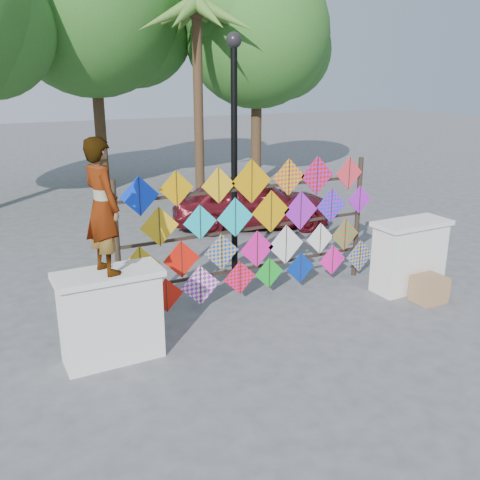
{
  "coord_description": "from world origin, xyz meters",
  "views": [
    {
      "loc": [
        -4.22,
        -6.81,
        3.76
      ],
      "look_at": [
        -0.32,
        0.6,
        1.15
      ],
      "focal_mm": 40.0,
      "sensor_mm": 36.0,
      "label": 1
    }
  ],
  "objects_px": {
    "kite_rack": "(257,230)",
    "lamppost": "(234,135)",
    "vendor_woman": "(102,206)",
    "sedan": "(251,201)"
  },
  "relations": [
    {
      "from": "lamppost",
      "to": "kite_rack",
      "type": "bearing_deg",
      "value": -99.71
    },
    {
      "from": "kite_rack",
      "to": "sedan",
      "type": "xyz_separation_m",
      "value": [
        2.1,
        4.01,
        -0.56
      ]
    },
    {
      "from": "kite_rack",
      "to": "lamppost",
      "type": "relative_size",
      "value": 1.1
    },
    {
      "from": "vendor_woman",
      "to": "lamppost",
      "type": "xyz_separation_m",
      "value": [
        3.0,
        2.2,
        0.53
      ]
    },
    {
      "from": "kite_rack",
      "to": "lamppost",
      "type": "distance_m",
      "value": 1.94
    },
    {
      "from": "kite_rack",
      "to": "lamppost",
      "type": "bearing_deg",
      "value": 80.29
    },
    {
      "from": "vendor_woman",
      "to": "lamppost",
      "type": "relative_size",
      "value": 0.39
    },
    {
      "from": "lamppost",
      "to": "sedan",
      "type": "bearing_deg",
      "value": 55.55
    },
    {
      "from": "sedan",
      "to": "lamppost",
      "type": "height_order",
      "value": "lamppost"
    },
    {
      "from": "lamppost",
      "to": "vendor_woman",
      "type": "bearing_deg",
      "value": -143.75
    }
  ]
}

